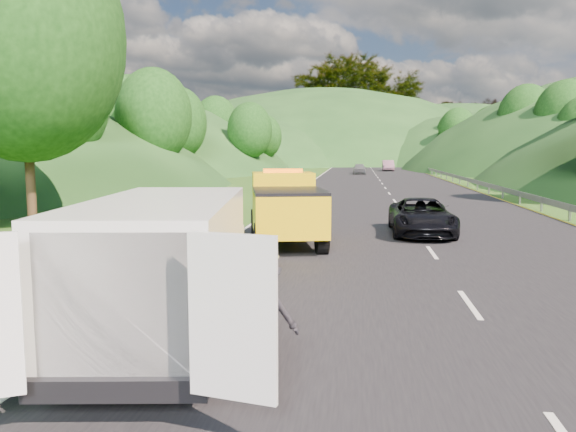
# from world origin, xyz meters

# --- Properties ---
(ground) EXTENTS (320.00, 320.00, 0.00)m
(ground) POSITION_xyz_m (0.00, 0.00, 0.00)
(ground) COLOR #38661E
(ground) RESTS_ON ground
(road_surface) EXTENTS (14.00, 200.00, 0.02)m
(road_surface) POSITION_xyz_m (3.00, 40.00, 0.01)
(road_surface) COLOR black
(road_surface) RESTS_ON ground
(guardrail) EXTENTS (0.06, 140.00, 1.52)m
(guardrail) POSITION_xyz_m (10.30, 52.50, 0.00)
(guardrail) COLOR gray
(guardrail) RESTS_ON ground
(tree_line_left) EXTENTS (14.00, 140.00, 14.00)m
(tree_line_left) POSITION_xyz_m (-19.00, 60.00, 0.00)
(tree_line_left) COLOR #265A1A
(tree_line_left) RESTS_ON ground
(tree_line_right) EXTENTS (14.00, 140.00, 14.00)m
(tree_line_right) POSITION_xyz_m (23.00, 60.00, 0.00)
(tree_line_right) COLOR #265A1A
(tree_line_right) RESTS_ON ground
(hills_backdrop) EXTENTS (201.00, 288.60, 44.00)m
(hills_backdrop) POSITION_xyz_m (6.50, 134.70, 0.00)
(hills_backdrop) COLOR #2D5B23
(hills_backdrop) RESTS_ON ground
(tow_truck) EXTENTS (3.36, 6.26, 2.55)m
(tow_truck) POSITION_xyz_m (-1.81, 5.21, 1.25)
(tow_truck) COLOR black
(tow_truck) RESTS_ON ground
(white_van) EXTENTS (3.84, 7.20, 2.45)m
(white_van) POSITION_xyz_m (-2.52, -4.90, 1.38)
(white_van) COLOR black
(white_van) RESTS_ON ground
(woman) EXTENTS (0.62, 0.75, 1.78)m
(woman) POSITION_xyz_m (-3.77, 1.34, 0.00)
(woman) COLOR white
(woman) RESTS_ON ground
(child) EXTENTS (0.54, 0.46, 0.95)m
(child) POSITION_xyz_m (-1.52, 0.06, 0.00)
(child) COLOR tan
(child) RESTS_ON ground
(worker) EXTENTS (1.29, 1.04, 1.75)m
(worker) POSITION_xyz_m (-0.72, -6.17, 0.00)
(worker) COLOR black
(worker) RESTS_ON ground
(suitcase) EXTENTS (0.36, 0.26, 0.52)m
(suitcase) POSITION_xyz_m (-5.10, -0.43, 0.26)
(suitcase) COLOR #63644B
(suitcase) RESTS_ON ground
(spare_tire) EXTENTS (0.73, 0.73, 0.20)m
(spare_tire) POSITION_xyz_m (-1.88, -6.42, 0.00)
(spare_tire) COLOR black
(spare_tire) RESTS_ON ground
(passing_suv) EXTENTS (2.27, 4.92, 1.37)m
(passing_suv) POSITION_xyz_m (3.08, 7.84, 0.00)
(passing_suv) COLOR black
(passing_suv) RESTS_ON ground
(dist_car_a) EXTENTS (1.68, 4.17, 1.42)m
(dist_car_a) POSITION_xyz_m (0.93, 60.95, 0.00)
(dist_car_a) COLOR #515256
(dist_car_a) RESTS_ON ground
(dist_car_b) EXTENTS (1.70, 4.87, 1.61)m
(dist_car_b) POSITION_xyz_m (5.29, 73.07, 0.00)
(dist_car_b) COLOR #6E495A
(dist_car_b) RESTS_ON ground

